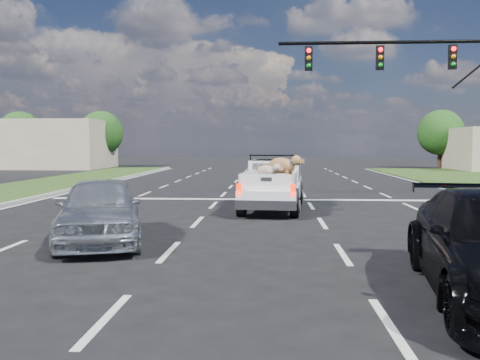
# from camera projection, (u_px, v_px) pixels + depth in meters

# --- Properties ---
(ground) EXTENTS (160.00, 160.00, 0.00)m
(ground) POSITION_uv_depth(u_px,v_px,m) (255.00, 253.00, 10.22)
(ground) COLOR black
(ground) RESTS_ON ground
(road_markings) EXTENTS (17.75, 60.00, 0.01)m
(road_markings) POSITION_uv_depth(u_px,v_px,m) (261.00, 211.00, 16.75)
(road_markings) COLOR silver
(road_markings) RESTS_ON ground
(traffic_signal) EXTENTS (9.11, 0.31, 7.00)m
(traffic_signal) POSITION_uv_depth(u_px,v_px,m) (447.00, 80.00, 19.91)
(traffic_signal) COLOR black
(traffic_signal) RESTS_ON ground
(building_left) EXTENTS (10.00, 8.00, 4.40)m
(building_left) POSITION_uv_depth(u_px,v_px,m) (52.00, 144.00, 47.12)
(building_left) COLOR #C0B292
(building_left) RESTS_ON ground
(tree_far_b) EXTENTS (4.20, 4.20, 5.40)m
(tree_far_b) POSITION_uv_depth(u_px,v_px,m) (20.00, 133.00, 49.28)
(tree_far_b) COLOR #332114
(tree_far_b) RESTS_ON ground
(tree_far_c) EXTENTS (4.20, 4.20, 5.40)m
(tree_far_c) POSITION_uv_depth(u_px,v_px,m) (101.00, 133.00, 48.79)
(tree_far_c) COLOR #332114
(tree_far_c) RESTS_ON ground
(tree_far_d) EXTENTS (4.20, 4.20, 5.40)m
(tree_far_d) POSITION_uv_depth(u_px,v_px,m) (441.00, 133.00, 46.86)
(tree_far_d) COLOR #332114
(tree_far_d) RESTS_ON ground
(pickup_truck) EXTENTS (2.22, 5.06, 1.84)m
(pickup_truck) POSITION_uv_depth(u_px,v_px,m) (274.00, 183.00, 17.12)
(pickup_truck) COLOR black
(pickup_truck) RESTS_ON ground
(silver_sedan) EXTENTS (2.86, 4.66, 1.48)m
(silver_sedan) POSITION_uv_depth(u_px,v_px,m) (100.00, 209.00, 11.31)
(silver_sedan) COLOR silver
(silver_sedan) RESTS_ON ground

